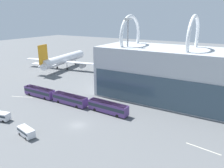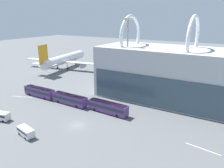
% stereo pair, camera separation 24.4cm
% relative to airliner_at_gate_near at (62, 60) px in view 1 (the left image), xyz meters
% --- Properties ---
extents(ground_plane, '(440.00, 440.00, 0.00)m').
position_rel_airliner_at_gate_near_xyz_m(ground_plane, '(49.33, -47.47, -5.22)').
color(ground_plane, slate).
extents(airliner_at_gate_near, '(46.09, 42.46, 15.12)m').
position_rel_airliner_at_gate_near_xyz_m(airliner_at_gate_near, '(0.00, 0.00, 0.00)').
color(airliner_at_gate_near, white).
rests_on(airliner_at_gate_near, ground_plane).
extents(airliner_at_gate_far, '(40.09, 39.08, 15.08)m').
position_rel_airliner_at_gate_near_xyz_m(airliner_at_gate_far, '(58.49, -1.43, -0.02)').
color(airliner_at_gate_far, silver).
rests_on(airliner_at_gate_far, ground_plane).
extents(shuttle_bus_0, '(13.13, 2.91, 3.33)m').
position_rel_airliner_at_gate_near_xyz_m(shuttle_bus_0, '(23.51, -37.48, -3.27)').
color(shuttle_bus_0, '#56387A').
rests_on(shuttle_bus_0, ground_plane).
extents(shuttle_bus_1, '(13.17, 3.09, 3.33)m').
position_rel_airliner_at_gate_near_xyz_m(shuttle_bus_1, '(37.84, -37.44, -3.27)').
color(shuttle_bus_1, '#56387A').
rests_on(shuttle_bus_1, ground_plane).
extents(shuttle_bus_2, '(13.21, 3.30, 3.33)m').
position_rel_airliner_at_gate_near_xyz_m(shuttle_bus_2, '(52.17, -36.69, -3.27)').
color(shuttle_bus_2, '#56387A').
rests_on(shuttle_bus_2, ground_plane).
extents(service_van_foreground, '(5.16, 3.12, 2.36)m').
position_rel_airliner_at_gate_near_xyz_m(service_van_foreground, '(29.16, -56.13, -3.83)').
color(service_van_foreground, silver).
rests_on(service_van_foreground, ground_plane).
extents(service_van_crossing, '(5.59, 3.08, 2.16)m').
position_rel_airliner_at_gate_near_xyz_m(service_van_crossing, '(42.21, -58.26, -3.94)').
color(service_van_crossing, silver).
rests_on(service_van_crossing, ground_plane).
extents(floodlight_mast, '(2.17, 2.17, 27.44)m').
position_rel_airliner_at_gate_near_xyz_m(floodlight_mast, '(49.84, -19.77, 11.56)').
color(floodlight_mast, gray).
rests_on(floodlight_mast, ground_plane).
extents(lane_stripe_1, '(7.75, 3.24, 0.01)m').
position_rel_airliner_at_gate_near_xyz_m(lane_stripe_1, '(18.09, -40.87, -5.22)').
color(lane_stripe_1, silver).
rests_on(lane_stripe_1, ground_plane).
extents(lane_stripe_2, '(7.54, 1.33, 0.01)m').
position_rel_airliner_at_gate_near_xyz_m(lane_stripe_2, '(80.08, -41.93, -5.22)').
color(lane_stripe_2, silver).
rests_on(lane_stripe_2, ground_plane).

